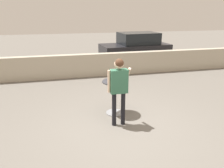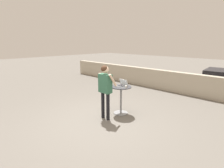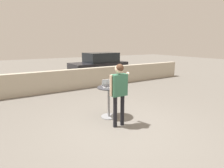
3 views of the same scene
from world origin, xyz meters
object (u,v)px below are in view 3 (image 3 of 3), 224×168
Objects in this scene: cafe_table at (109,98)px; laptop at (108,85)px; coffee_mug at (116,85)px; standing_person at (119,87)px; parked_car_near_street at (99,65)px.

laptop reaches higher than cafe_table.
coffee_mug is (0.24, -0.04, 0.40)m from cafe_table.
coffee_mug reaches higher than cafe_table.
standing_person is at bearing -95.66° from cafe_table.
laptop reaches higher than coffee_mug.
laptop is 0.21× the size of standing_person.
coffee_mug is (0.24, -0.07, -0.01)m from laptop.
cafe_table is 0.41m from laptop.
standing_person reaches higher than laptop.
coffee_mug is at bearing -9.35° from cafe_table.
parked_car_near_street is (2.62, 6.41, -0.17)m from coffee_mug.
laptop is (0.00, 0.03, 0.41)m from cafe_table.
standing_person is (-0.07, -0.68, 0.51)m from cafe_table.
coffee_mug is at bearing -112.23° from parked_car_near_street.
coffee_mug is at bearing 64.35° from standing_person.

